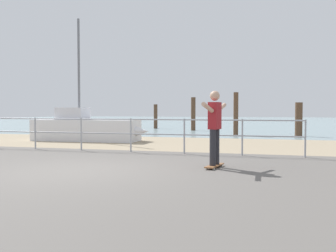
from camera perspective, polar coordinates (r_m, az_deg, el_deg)
The scene contains 11 objects.
ground_plane at distance 7.74m, azimuth -15.92°, elevation -7.47°, with size 24.00×10.00×0.04m, color #605B56.
beach_strip at distance 15.09m, azimuth 0.24°, elevation -2.58°, with size 24.00×6.00×0.04m, color tan.
sea_surface at distance 42.70m, azimuth 10.33°, elevation 0.63°, with size 72.00×50.00×0.04m, color #849EA3.
railing_fence at distance 12.24m, azimuth -9.18°, elevation -0.49°, with size 11.85×0.05×1.05m.
sailboat at distance 16.39m, azimuth -11.49°, elevation -0.40°, with size 4.97×1.48×5.07m.
skateboard at distance 8.74m, azimuth 6.85°, elevation -5.81°, with size 0.34×0.82×0.08m.
skateboarder at distance 8.66m, azimuth 6.88°, elevation 0.42°, with size 0.34×1.44×1.65m.
groyne_post_0 at distance 26.57m, azimuth -1.84°, elevation 1.40°, with size 0.26×0.26×1.67m, color #513826.
groyne_post_1 at distance 24.08m, azimuth 3.74°, elevation 1.77°, with size 0.28×0.28×2.08m, color #513826.
groyne_post_2 at distance 19.75m, azimuth 9.95°, elevation 1.74°, with size 0.24×0.24×2.18m, color #513826.
groyne_post_3 at distance 19.90m, azimuth 18.68°, elevation 0.91°, with size 0.35×0.35×1.67m, color #513826.
Camera 1 is at (4.02, -7.49, 1.32)m, focal length 41.42 mm.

